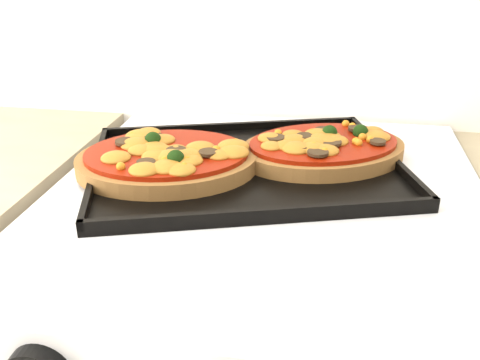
# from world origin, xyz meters

# --- Properties ---
(baking_tray) EXTENTS (0.51, 0.44, 0.02)m
(baking_tray) POSITION_xyz_m (-0.01, 1.74, 0.92)
(baking_tray) COLOR black
(baking_tray) RESTS_ON stove
(pizza_left) EXTENTS (0.30, 0.26, 0.04)m
(pizza_left) POSITION_xyz_m (-0.12, 1.70, 0.94)
(pizza_left) COLOR brown
(pizza_left) RESTS_ON baking_tray
(pizza_right) EXTENTS (0.30, 0.26, 0.04)m
(pizza_right) POSITION_xyz_m (0.10, 1.78, 0.94)
(pizza_right) COLOR brown
(pizza_right) RESTS_ON baking_tray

